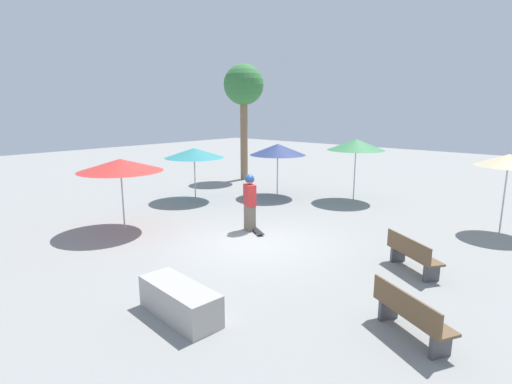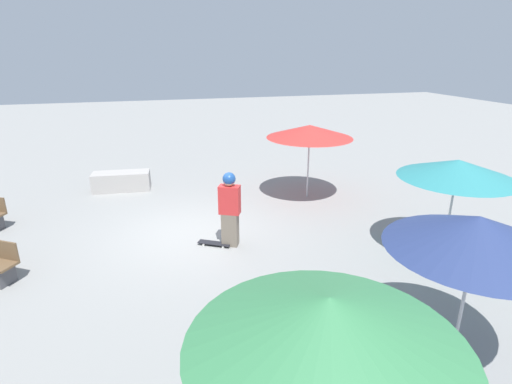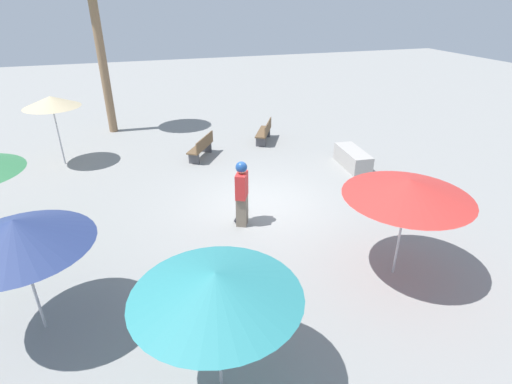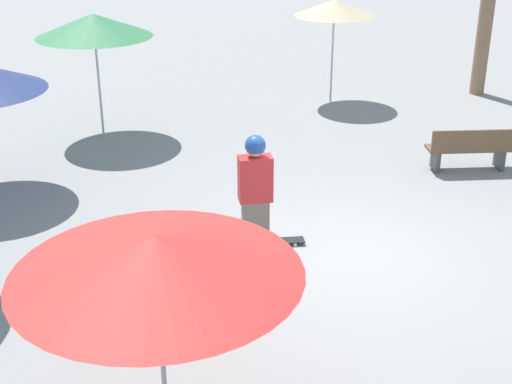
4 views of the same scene
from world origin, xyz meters
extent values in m
plane|color=gray|center=(0.00, 0.00, 0.00)|extent=(60.00, 60.00, 0.00)
cube|color=#726656|center=(-0.94, 0.91, 0.41)|extent=(0.46, 0.41, 0.82)
cube|color=red|center=(-0.94, 0.91, 1.16)|extent=(0.55, 0.46, 0.68)
sphere|color=tan|center=(-0.94, 0.91, 1.64)|extent=(0.27, 0.27, 0.27)
sphere|color=#1E478C|center=(-0.94, 0.91, 1.67)|extent=(0.30, 0.30, 0.30)
cube|color=black|center=(-0.56, 0.84, 0.06)|extent=(0.79, 0.57, 0.02)
cylinder|color=silver|center=(-0.30, 0.79, 0.03)|extent=(0.06, 0.05, 0.05)
cylinder|color=silver|center=(-0.39, 0.64, 0.03)|extent=(0.06, 0.05, 0.05)
cylinder|color=silver|center=(-0.73, 1.04, 0.03)|extent=(0.06, 0.05, 0.05)
cylinder|color=silver|center=(-0.82, 0.89, 0.03)|extent=(0.06, 0.05, 0.05)
cube|color=#A8A39E|center=(1.73, -3.98, 0.31)|extent=(1.89, 0.84, 0.62)
cube|color=#47474C|center=(3.72, 1.43, 0.20)|extent=(0.28, 0.38, 0.40)
cube|color=#47474C|center=(4.77, 0.75, 0.20)|extent=(0.28, 0.38, 0.40)
cube|color=brown|center=(4.24, 1.09, 0.42)|extent=(1.58, 1.24, 0.05)
cube|color=brown|center=(4.13, 0.92, 0.65)|extent=(1.37, 0.90, 0.40)
cube|color=#47474C|center=(4.73, -1.48, 0.20)|extent=(0.26, 0.39, 0.40)
cube|color=#47474C|center=(5.83, -2.07, 0.20)|extent=(0.26, 0.39, 0.40)
cube|color=brown|center=(5.28, -1.78, 0.42)|extent=(1.62, 1.14, 0.05)
cube|color=brown|center=(5.18, -1.95, 0.65)|extent=(1.43, 0.78, 0.40)
cylinder|color=#B7B7BC|center=(-5.63, 2.59, 1.04)|extent=(0.05, 0.05, 2.08)
cone|color=teal|center=(-5.63, 2.59, 2.01)|extent=(2.49, 2.49, 0.41)
cylinder|color=#B7B7BC|center=(5.15, 5.97, 1.18)|extent=(0.05, 0.05, 2.36)
cone|color=#C6B289|center=(5.15, 5.97, 2.30)|extent=(1.90, 1.90, 0.38)
cylinder|color=#B7B7BC|center=(-3.44, 5.47, 1.08)|extent=(0.05, 0.05, 2.16)
cone|color=navy|center=(-3.44, 5.47, 2.09)|extent=(2.45, 2.45, 0.49)
cylinder|color=#B7B7BC|center=(-4.00, -1.75, 1.08)|extent=(0.05, 0.05, 2.17)
cone|color=red|center=(-4.00, -1.75, 2.11)|extent=(2.64, 2.64, 0.39)
cylinder|color=#896B4C|center=(8.69, 4.26, 3.22)|extent=(0.36, 0.36, 6.43)
camera|label=1|loc=(7.39, -8.21, 3.86)|focal=28.00mm
camera|label=2|loc=(0.76, 9.41, 4.43)|focal=28.00mm
camera|label=3|loc=(-9.97, 3.38, 5.63)|focal=28.00mm
camera|label=4|loc=(-6.57, -6.65, 5.14)|focal=50.00mm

